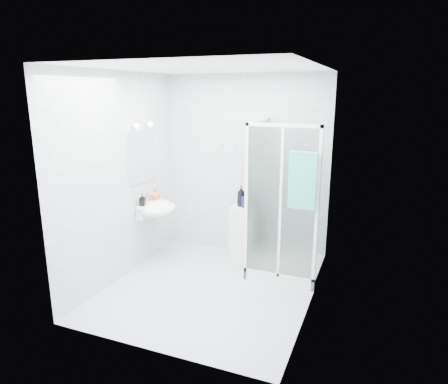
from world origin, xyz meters
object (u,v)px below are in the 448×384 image
at_px(shampoo_bottle_a, 241,196).
at_px(soap_dispenser_orange, 155,194).
at_px(shampoo_bottle_b, 246,199).
at_px(soap_dispenser_black, 142,200).
at_px(shower_enclosure, 280,241).
at_px(hand_towel, 302,179).
at_px(wall_basin, 157,208).
at_px(storage_cabinet, 242,232).

xyz_separation_m(shampoo_bottle_a, soap_dispenser_orange, (-1.12, -0.46, 0.02)).
relative_size(shampoo_bottle_b, soap_dispenser_black, 1.46).
distance_m(shower_enclosure, soap_dispenser_orange, 1.84).
height_order(hand_towel, soap_dispenser_black, hand_towel).
xyz_separation_m(hand_towel, shampoo_bottle_b, (-0.89, 0.69, -0.49)).
bearing_deg(soap_dispenser_orange, wall_basin, -55.48).
bearing_deg(hand_towel, soap_dispenser_black, -178.34).
bearing_deg(soap_dispenser_black, shampoo_bottle_a, 34.03).
xyz_separation_m(shower_enclosure, soap_dispenser_orange, (-1.77, -0.16, 0.50)).
distance_m(hand_towel, shampoo_bottle_a, 1.29).
xyz_separation_m(storage_cabinet, hand_towel, (0.95, -0.69, 1.00)).
relative_size(hand_towel, soap_dispenser_orange, 4.04).
xyz_separation_m(soap_dispenser_orange, soap_dispenser_black, (-0.01, -0.31, -0.00)).
bearing_deg(shower_enclosure, wall_basin, -169.19).
relative_size(wall_basin, shampoo_bottle_b, 2.31).
height_order(shampoo_bottle_a, soap_dispenser_orange, shampoo_bottle_a).
bearing_deg(shampoo_bottle_b, shampoo_bottle_a, 169.93).
bearing_deg(wall_basin, shower_enclosure, 10.81).
bearing_deg(wall_basin, storage_cabinet, 30.05).
bearing_deg(soap_dispenser_orange, shampoo_bottle_a, 22.28).
xyz_separation_m(wall_basin, storage_cabinet, (1.04, 0.60, -0.41)).
height_order(soap_dispenser_orange, soap_dispenser_black, same).
relative_size(shampoo_bottle_a, soap_dispenser_orange, 1.81).
xyz_separation_m(hand_towel, soap_dispenser_black, (-2.11, -0.06, -0.44)).
distance_m(hand_towel, shampoo_bottle_b, 1.23).
height_order(hand_towel, shampoo_bottle_a, hand_towel).
height_order(storage_cabinet, soap_dispenser_black, soap_dispenser_black).
relative_size(shampoo_bottle_a, soap_dispenser_black, 1.81).
xyz_separation_m(wall_basin, hand_towel, (1.99, -0.09, 0.59)).
distance_m(shower_enclosure, hand_towel, 1.07).
bearing_deg(shampoo_bottle_a, soap_dispenser_black, -145.97).
height_order(shower_enclosure, hand_towel, shower_enclosure).
xyz_separation_m(storage_cabinet, shampoo_bottle_a, (-0.03, 0.02, 0.54)).
bearing_deg(shower_enclosure, storage_cabinet, 155.00).
bearing_deg(storage_cabinet, shower_enclosure, -27.41).
distance_m(hand_towel, soap_dispenser_orange, 2.16).
height_order(storage_cabinet, hand_towel, hand_towel).
distance_m(wall_basin, soap_dispenser_black, 0.24).
xyz_separation_m(wall_basin, soap_dispenser_orange, (-0.11, 0.16, 0.15)).
distance_m(shower_enclosure, shampoo_bottle_a, 0.86).
distance_m(shower_enclosure, soap_dispenser_black, 1.90).
bearing_deg(soap_dispenser_black, shower_enclosure, 14.57).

